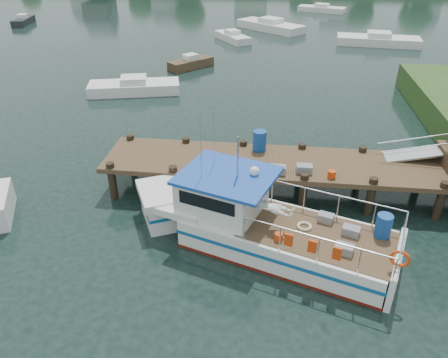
# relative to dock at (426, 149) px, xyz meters

# --- Properties ---
(ground_plane) EXTENTS (160.00, 160.00, 0.00)m
(ground_plane) POSITION_rel_dock_xyz_m (-6.51, -0.01, -2.24)
(ground_plane) COLOR black
(dock) EXTENTS (16.60, 3.00, 4.78)m
(dock) POSITION_rel_dock_xyz_m (0.00, 0.00, 0.00)
(dock) COLOR #4C3824
(dock) RESTS_ON ground
(lobster_boat) EXTENTS (9.50, 5.28, 4.64)m
(lobster_boat) POSITION_rel_dock_xyz_m (-6.24, -3.51, -1.40)
(lobster_boat) COLOR silver
(lobster_boat) RESTS_ON ground
(moored_rowboat) EXTENTS (3.35, 3.51, 1.05)m
(moored_rowboat) POSITION_rel_dock_xyz_m (-12.35, 17.40, -1.85)
(moored_rowboat) COLOR #4C3824
(moored_rowboat) RESTS_ON ground
(moored_far) EXTENTS (6.15, 3.64, 0.99)m
(moored_far) POSITION_rel_dock_xyz_m (-0.43, 44.34, -1.87)
(moored_far) COLOR silver
(moored_far) RESTS_ON ground
(moored_a) EXTENTS (6.16, 3.33, 1.08)m
(moored_a) POSITION_rel_dock_xyz_m (-14.98, 11.28, -1.84)
(moored_a) COLOR silver
(moored_a) RESTS_ON ground
(moored_b) EXTENTS (3.90, 4.69, 1.02)m
(moored_b) POSITION_rel_dock_xyz_m (-10.10, 26.89, -1.86)
(moored_b) COLOR silver
(moored_b) RESTS_ON ground
(moored_c) EXTENTS (7.58, 3.23, 1.16)m
(moored_c) POSITION_rel_dock_xyz_m (3.40, 26.89, -1.81)
(moored_c) COLOR silver
(moored_c) RESTS_ON ground
(moored_d) EXTENTS (7.35, 6.65, 1.26)m
(moored_d) POSITION_rel_dock_xyz_m (-6.63, 32.17, -1.77)
(moored_d) COLOR silver
(moored_d) RESTS_ON ground
(moored_e) EXTENTS (1.96, 4.12, 1.09)m
(moored_e) POSITION_rel_dock_xyz_m (-34.01, 32.09, -1.84)
(moored_e) COLOR black
(moored_e) RESTS_ON ground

